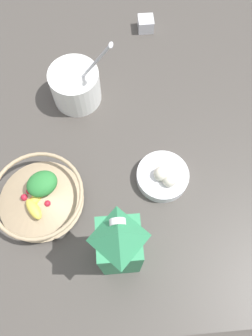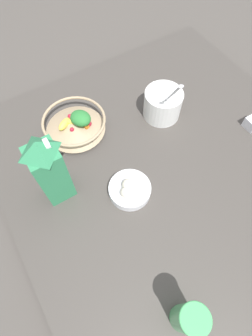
{
  "view_description": "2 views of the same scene",
  "coord_description": "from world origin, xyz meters",
  "px_view_note": "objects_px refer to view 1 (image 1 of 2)",
  "views": [
    {
      "loc": [
        0.07,
        0.48,
        0.85
      ],
      "look_at": [
        0.05,
        0.17,
        0.12
      ],
      "focal_mm": 35.0,
      "sensor_mm": 36.0,
      "label": 1
    },
    {
      "loc": [
        -0.34,
        0.37,
        0.82
      ],
      "look_at": [
        -0.01,
        0.17,
        0.13
      ],
      "focal_mm": 28.0,
      "sensor_mm": 36.0,
      "label": 2
    }
  ],
  "objects_px": {
    "milk_carton": "(120,246)",
    "yogurt_tub": "(75,85)",
    "spice_jar": "(146,24)",
    "garlic_bowl": "(163,176)",
    "fruit_bowl": "(39,196)"
  },
  "relations": [
    {
      "from": "milk_carton",
      "to": "yogurt_tub",
      "type": "height_order",
      "value": "milk_carton"
    },
    {
      "from": "spice_jar",
      "to": "garlic_bowl",
      "type": "height_order",
      "value": "garlic_bowl"
    },
    {
      "from": "fruit_bowl",
      "to": "milk_carton",
      "type": "height_order",
      "value": "milk_carton"
    },
    {
      "from": "yogurt_tub",
      "to": "spice_jar",
      "type": "xyz_separation_m",
      "value": [
        -0.23,
        -0.25,
        -0.04
      ]
    },
    {
      "from": "yogurt_tub",
      "to": "spice_jar",
      "type": "relative_size",
      "value": 5.13
    },
    {
      "from": "garlic_bowl",
      "to": "spice_jar",
      "type": "bearing_deg",
      "value": -91.21
    },
    {
      "from": "fruit_bowl",
      "to": "garlic_bowl",
      "type": "distance_m",
      "value": 0.32
    },
    {
      "from": "spice_jar",
      "to": "garlic_bowl",
      "type": "bearing_deg",
      "value": 88.79
    },
    {
      "from": "milk_carton",
      "to": "spice_jar",
      "type": "bearing_deg",
      "value": -100.72
    },
    {
      "from": "fruit_bowl",
      "to": "yogurt_tub",
      "type": "distance_m",
      "value": 0.33
    },
    {
      "from": "fruit_bowl",
      "to": "milk_carton",
      "type": "relative_size",
      "value": 0.83
    },
    {
      "from": "fruit_bowl",
      "to": "garlic_bowl",
      "type": "relative_size",
      "value": 1.68
    },
    {
      "from": "fruit_bowl",
      "to": "yogurt_tub",
      "type": "relative_size",
      "value": 0.91
    },
    {
      "from": "fruit_bowl",
      "to": "yogurt_tub",
      "type": "bearing_deg",
      "value": -107.77
    },
    {
      "from": "garlic_bowl",
      "to": "yogurt_tub",
      "type": "bearing_deg",
      "value": -52.29
    }
  ]
}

